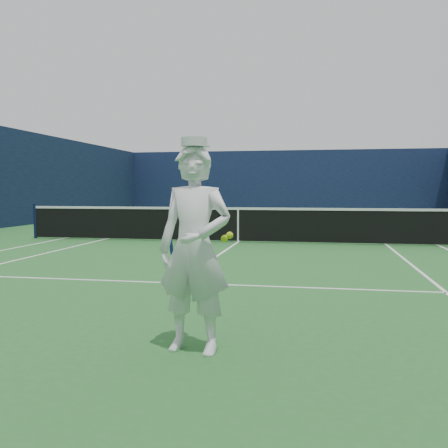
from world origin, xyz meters
name	(u,v)px	position (x,y,z in m)	size (l,w,h in m)	color
ground	(238,242)	(0.00, 0.00, 0.00)	(80.00, 80.00, 0.00)	#256128
court_markings	(238,242)	(0.00, 0.00, 0.00)	(11.03, 23.83, 0.01)	white
windscreen_fence	(238,173)	(0.00, 0.00, 2.00)	(20.12, 36.12, 4.00)	#101A3C
tennis_net	(238,223)	(0.00, 0.00, 0.55)	(12.88, 0.09, 1.07)	#141E4C
tennis_player	(194,248)	(1.10, -9.64, 0.98)	(0.78, 0.59, 2.00)	white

